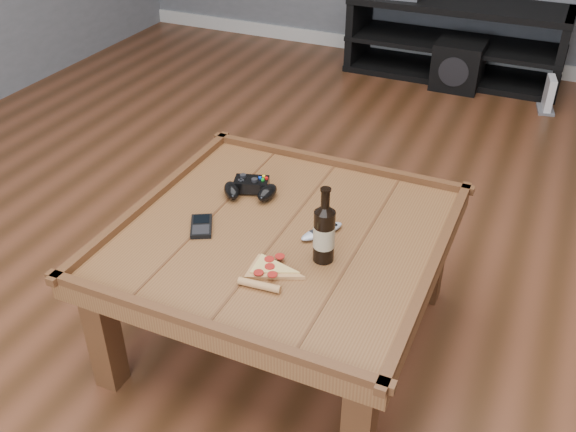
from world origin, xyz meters
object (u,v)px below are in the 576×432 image
at_px(pizza_slice, 268,271).
at_px(smartphone, 201,226).
at_px(remote_control, 322,231).
at_px(game_controller, 250,188).
at_px(beer_bottle, 324,232).
at_px(coffee_table, 282,247).
at_px(media_console, 455,40).
at_px(game_console, 548,96).
at_px(subwoofer, 458,64).

height_order(pizza_slice, smartphone, pizza_slice).
bearing_deg(smartphone, remote_control, -9.54).
height_order(game_controller, smartphone, game_controller).
bearing_deg(remote_control, beer_bottle, -35.83).
relative_size(coffee_table, media_console, 0.74).
bearing_deg(game_controller, coffee_table, -57.28).
bearing_deg(game_console, beer_bottle, -112.16).
distance_m(media_console, game_console, 0.75).
distance_m(game_controller, pizza_slice, 0.44).
bearing_deg(coffee_table, game_controller, 140.12).
relative_size(media_console, game_controller, 7.00).
distance_m(media_console, remote_control, 2.72).
xyz_separation_m(beer_bottle, subwoofer, (-0.10, 2.65, -0.40)).
xyz_separation_m(remote_control, game_console, (0.53, 2.37, -0.37)).
height_order(coffee_table, smartphone, coffee_table).
distance_m(beer_bottle, game_controller, 0.44).
distance_m(pizza_slice, smartphone, 0.32).
xyz_separation_m(game_controller, game_console, (0.85, 2.25, -0.38)).
xyz_separation_m(media_console, pizza_slice, (0.05, -2.96, 0.21)).
relative_size(subwoofer, game_console, 1.45).
height_order(smartphone, subwoofer, smartphone).
distance_m(smartphone, remote_control, 0.39).
height_order(game_controller, game_console, game_controller).
distance_m(game_controller, game_console, 2.44).
distance_m(coffee_table, game_console, 2.52).
distance_m(coffee_table, subwoofer, 2.59).
height_order(coffee_table, pizza_slice, coffee_table).
bearing_deg(pizza_slice, game_controller, 118.79).
relative_size(pizza_slice, remote_control, 1.46).
height_order(beer_bottle, subwoofer, beer_bottle).
relative_size(beer_bottle, subwoofer, 0.81).
relative_size(coffee_table, pizza_slice, 4.37).
distance_m(remote_control, subwoofer, 2.56).
height_order(beer_bottle, remote_control, beer_bottle).
xyz_separation_m(pizza_slice, smartphone, (-0.30, 0.12, 0.00)).
height_order(pizza_slice, subwoofer, pizza_slice).
height_order(coffee_table, subwoofer, coffee_table).
distance_m(beer_bottle, subwoofer, 2.69).
distance_m(smartphone, game_console, 2.68).
bearing_deg(remote_control, game_controller, -170.28).
relative_size(media_console, subwoofer, 4.58).
bearing_deg(game_console, game_controller, -121.84).
xyz_separation_m(coffee_table, beer_bottle, (0.17, -0.08, 0.16)).
relative_size(pizza_slice, smartphone, 1.69).
height_order(game_controller, remote_control, game_controller).
bearing_deg(remote_control, pizza_slice, -74.83).
xyz_separation_m(game_controller, subwoofer, (0.27, 2.42, -0.33)).
bearing_deg(beer_bottle, coffee_table, 155.85).
bearing_deg(subwoofer, pizza_slice, -90.10).
relative_size(pizza_slice, subwoofer, 0.77).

